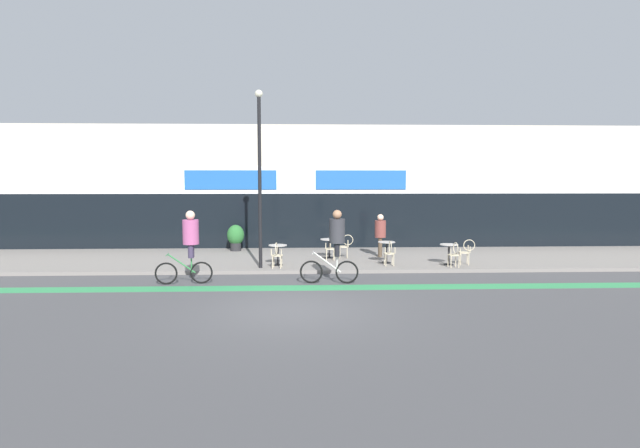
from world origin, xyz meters
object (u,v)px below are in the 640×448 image
(bistro_table_2, at_px, (386,248))
(cafe_chair_0_near, at_px, (277,253))
(bistro_table_1, at_px, (329,244))
(cafe_chair_1_side, at_px, (345,245))
(cafe_chair_3_near, at_px, (454,253))
(cyclist_0, at_px, (189,240))
(bistro_table_0, at_px, (278,251))
(cafe_chair_1_near, at_px, (330,247))
(cafe_chair_2_near, at_px, (390,251))
(cafe_chair_3_side, at_px, (466,250))
(lamp_post, at_px, (260,168))
(pedestrian_near_end, at_px, (380,231))
(cyclist_1, at_px, (335,240))
(planter_pot, at_px, (236,237))
(bistro_table_3, at_px, (449,250))

(bistro_table_2, relative_size, cafe_chair_0_near, 0.86)
(bistro_table_1, bearing_deg, bistro_table_2, -31.80)
(cafe_chair_1_side, height_order, cafe_chair_3_near, same)
(bistro_table_2, relative_size, cyclist_0, 0.35)
(bistro_table_1, height_order, cafe_chair_1_side, cafe_chair_1_side)
(cafe_chair_0_near, bearing_deg, cafe_chair_3_near, -85.23)
(bistro_table_0, distance_m, cafe_chair_1_near, 2.12)
(cafe_chair_2_near, height_order, cafe_chair_3_side, same)
(lamp_post, bearing_deg, cafe_chair_2_near, 2.34)
(bistro_table_1, height_order, cafe_chair_3_side, cafe_chair_3_side)
(cafe_chair_2_near, height_order, pedestrian_near_end, pedestrian_near_end)
(cafe_chair_1_side, distance_m, cyclist_1, 4.26)
(bistro_table_2, distance_m, pedestrian_near_end, 1.56)
(cafe_chair_1_near, bearing_deg, cyclist_1, -179.95)
(cafe_chair_0_near, distance_m, cafe_chair_2_near, 3.95)
(bistro_table_2, bearing_deg, bistro_table_0, -175.62)
(cafe_chair_3_side, distance_m, lamp_post, 7.84)
(planter_pot, bearing_deg, bistro_table_2, -29.39)
(bistro_table_2, bearing_deg, cafe_chair_0_near, -166.75)
(bistro_table_0, height_order, cafe_chair_1_near, cafe_chair_1_near)
(cafe_chair_1_side, bearing_deg, bistro_table_3, 159.01)
(bistro_table_1, bearing_deg, lamp_post, -140.41)
(cafe_chair_0_near, relative_size, lamp_post, 0.15)
(cafe_chair_1_side, distance_m, cafe_chair_2_near, 2.32)
(cafe_chair_1_side, xyz_separation_m, pedestrian_near_end, (1.39, 0.25, 0.48))
(cafe_chair_3_side, height_order, planter_pot, planter_pot)
(bistro_table_3, relative_size, cafe_chair_3_side, 0.81)
(cyclist_0, bearing_deg, bistro_table_0, -140.96)
(bistro_table_1, distance_m, cyclist_0, 6.06)
(bistro_table_0, relative_size, cyclist_1, 0.32)
(bistro_table_0, relative_size, cafe_chair_3_side, 0.80)
(bistro_table_1, height_order, cyclist_0, cyclist_0)
(cafe_chair_2_near, xyz_separation_m, cafe_chair_3_side, (2.78, 0.17, 0.00))
(bistro_table_0, xyz_separation_m, planter_pot, (-1.95, 3.61, 0.09))
(bistro_table_0, xyz_separation_m, cafe_chair_1_side, (2.54, 1.54, 0.01))
(cafe_chair_1_side, bearing_deg, bistro_table_0, 35.63)
(cafe_chair_3_near, relative_size, cyclist_0, 0.41)
(bistro_table_3, distance_m, cafe_chair_1_near, 4.30)
(bistro_table_1, height_order, cyclist_1, cyclist_1)
(cafe_chair_2_near, relative_size, planter_pot, 0.82)
(bistro_table_0, bearing_deg, cyclist_0, -135.37)
(cafe_chair_2_near, relative_size, pedestrian_near_end, 0.54)
(cafe_chair_0_near, relative_size, cafe_chair_1_near, 1.00)
(bistro_table_3, height_order, cafe_chair_2_near, cafe_chair_2_near)
(bistro_table_2, bearing_deg, bistro_table_1, 148.20)
(cafe_chair_1_near, xyz_separation_m, cafe_chair_2_near, (2.01, -1.25, 0.00))
(cyclist_0, distance_m, cyclist_1, 4.40)
(cafe_chair_0_near, xyz_separation_m, cyclist_1, (1.87, -1.99, 0.69))
(bistro_table_0, bearing_deg, lamp_post, -138.16)
(lamp_post, bearing_deg, cafe_chair_1_near, 29.92)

